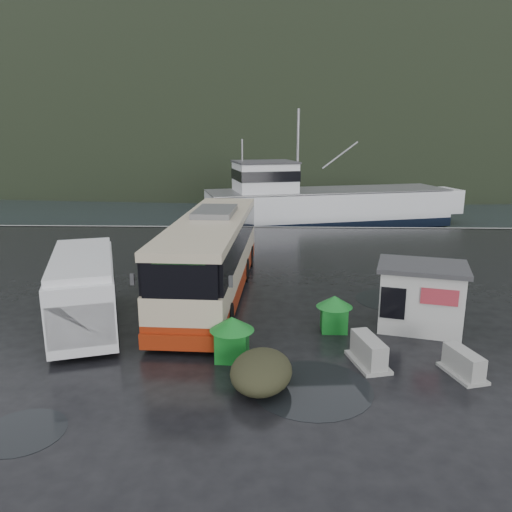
{
  "coord_description": "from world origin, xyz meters",
  "views": [
    {
      "loc": [
        2.33,
        -16.97,
        7.15
      ],
      "look_at": [
        1.69,
        4.48,
        1.7
      ],
      "focal_mm": 35.0,
      "sensor_mm": 36.0,
      "label": 1
    }
  ],
  "objects_px": {
    "coach_bus": "(213,293)",
    "waste_bin_right": "(232,359)",
    "fishing_trawler": "(328,211)",
    "dome_tent": "(261,387)",
    "jersey_barrier_c": "(462,375)",
    "ticket_kiosk": "(418,328)",
    "white_van": "(87,326)",
    "waste_bin_left": "(333,330)",
    "jersey_barrier_a": "(368,364)"
  },
  "relations": [
    {
      "from": "coach_bus",
      "to": "waste_bin_right",
      "type": "relative_size",
      "value": 9.11
    },
    {
      "from": "fishing_trawler",
      "to": "waste_bin_right",
      "type": "bearing_deg",
      "value": -117.01
    },
    {
      "from": "dome_tent",
      "to": "jersey_barrier_c",
      "type": "relative_size",
      "value": 1.59
    },
    {
      "from": "dome_tent",
      "to": "jersey_barrier_c",
      "type": "distance_m",
      "value": 6.09
    },
    {
      "from": "ticket_kiosk",
      "to": "jersey_barrier_c",
      "type": "bearing_deg",
      "value": -70.48
    },
    {
      "from": "white_van",
      "to": "ticket_kiosk",
      "type": "xyz_separation_m",
      "value": [
        12.37,
        0.19,
        0.0
      ]
    },
    {
      "from": "waste_bin_left",
      "to": "waste_bin_right",
      "type": "bearing_deg",
      "value": -145.25
    },
    {
      "from": "waste_bin_right",
      "to": "dome_tent",
      "type": "distance_m",
      "value": 2.03
    },
    {
      "from": "waste_bin_left",
      "to": "waste_bin_right",
      "type": "xyz_separation_m",
      "value": [
        -3.54,
        -2.45,
        0.0
      ]
    },
    {
      "from": "waste_bin_left",
      "to": "fishing_trawler",
      "type": "height_order",
      "value": "fishing_trawler"
    },
    {
      "from": "dome_tent",
      "to": "white_van",
      "type": "bearing_deg",
      "value": 146.57
    },
    {
      "from": "waste_bin_right",
      "to": "ticket_kiosk",
      "type": "bearing_deg",
      "value": 22.51
    },
    {
      "from": "waste_bin_left",
      "to": "jersey_barrier_a",
      "type": "bearing_deg",
      "value": -74.34
    },
    {
      "from": "waste_bin_left",
      "to": "dome_tent",
      "type": "relative_size",
      "value": 0.54
    },
    {
      "from": "ticket_kiosk",
      "to": "fishing_trawler",
      "type": "relative_size",
      "value": 0.12
    },
    {
      "from": "white_van",
      "to": "waste_bin_right",
      "type": "height_order",
      "value": "white_van"
    },
    {
      "from": "coach_bus",
      "to": "jersey_barrier_a",
      "type": "bearing_deg",
      "value": -47.74
    },
    {
      "from": "waste_bin_right",
      "to": "ticket_kiosk",
      "type": "xyz_separation_m",
      "value": [
        6.71,
        2.78,
        0.0
      ]
    },
    {
      "from": "ticket_kiosk",
      "to": "coach_bus",
      "type": "bearing_deg",
      "value": 169.95
    },
    {
      "from": "ticket_kiosk",
      "to": "waste_bin_right",
      "type": "bearing_deg",
      "value": -142.29
    },
    {
      "from": "white_van",
      "to": "jersey_barrier_c",
      "type": "distance_m",
      "value": 13.12
    },
    {
      "from": "white_van",
      "to": "waste_bin_left",
      "type": "bearing_deg",
      "value": -19.2
    },
    {
      "from": "waste_bin_right",
      "to": "fishing_trawler",
      "type": "height_order",
      "value": "fishing_trawler"
    },
    {
      "from": "coach_bus",
      "to": "ticket_kiosk",
      "type": "height_order",
      "value": "coach_bus"
    },
    {
      "from": "white_van",
      "to": "jersey_barrier_a",
      "type": "xyz_separation_m",
      "value": [
        9.95,
        -2.82,
        0.0
      ]
    },
    {
      "from": "waste_bin_right",
      "to": "fishing_trawler",
      "type": "distance_m",
      "value": 31.06
    },
    {
      "from": "jersey_barrier_a",
      "to": "jersey_barrier_c",
      "type": "xyz_separation_m",
      "value": [
        2.7,
        -0.65,
        0.0
      ]
    },
    {
      "from": "jersey_barrier_c",
      "to": "white_van",
      "type": "bearing_deg",
      "value": 164.65
    },
    {
      "from": "white_van",
      "to": "ticket_kiosk",
      "type": "height_order",
      "value": "white_van"
    },
    {
      "from": "dome_tent",
      "to": "waste_bin_left",
      "type": "bearing_deg",
      "value": 58.74
    },
    {
      "from": "white_van",
      "to": "dome_tent",
      "type": "bearing_deg",
      "value": -51.78
    },
    {
      "from": "jersey_barrier_c",
      "to": "dome_tent",
      "type": "bearing_deg",
      "value": -171.52
    },
    {
      "from": "jersey_barrier_a",
      "to": "waste_bin_right",
      "type": "bearing_deg",
      "value": 176.88
    },
    {
      "from": "white_van",
      "to": "jersey_barrier_c",
      "type": "height_order",
      "value": "white_van"
    },
    {
      "from": "waste_bin_right",
      "to": "fishing_trawler",
      "type": "xyz_separation_m",
      "value": [
        6.39,
        30.4,
        0.0
      ]
    },
    {
      "from": "white_van",
      "to": "waste_bin_right",
      "type": "distance_m",
      "value": 6.22
    },
    {
      "from": "waste_bin_right",
      "to": "jersey_barrier_c",
      "type": "xyz_separation_m",
      "value": [
        6.99,
        -0.88,
        0.0
      ]
    },
    {
      "from": "waste_bin_right",
      "to": "jersey_barrier_a",
      "type": "distance_m",
      "value": 4.3
    },
    {
      "from": "coach_bus",
      "to": "jersey_barrier_a",
      "type": "height_order",
      "value": "coach_bus"
    },
    {
      "from": "waste_bin_left",
      "to": "fishing_trawler",
      "type": "xyz_separation_m",
      "value": [
        2.85,
        27.95,
        0.0
      ]
    },
    {
      "from": "jersey_barrier_a",
      "to": "dome_tent",
      "type": "bearing_deg",
      "value": -155.03
    },
    {
      "from": "waste_bin_right",
      "to": "jersey_barrier_a",
      "type": "bearing_deg",
      "value": -3.12
    },
    {
      "from": "coach_bus",
      "to": "fishing_trawler",
      "type": "xyz_separation_m",
      "value": [
        7.76,
        23.8,
        0.0
      ]
    },
    {
      "from": "ticket_kiosk",
      "to": "jersey_barrier_c",
      "type": "xyz_separation_m",
      "value": [
        0.28,
        -3.67,
        0.0
      ]
    },
    {
      "from": "waste_bin_right",
      "to": "coach_bus",
      "type": "bearing_deg",
      "value": 101.78
    },
    {
      "from": "white_van",
      "to": "fishing_trawler",
      "type": "bearing_deg",
      "value": 48.23
    },
    {
      "from": "jersey_barrier_a",
      "to": "fishing_trawler",
      "type": "relative_size",
      "value": 0.07
    },
    {
      "from": "waste_bin_right",
      "to": "jersey_barrier_a",
      "type": "relative_size",
      "value": 0.81
    },
    {
      "from": "waste_bin_left",
      "to": "jersey_barrier_a",
      "type": "distance_m",
      "value": 2.79
    },
    {
      "from": "white_van",
      "to": "jersey_barrier_a",
      "type": "height_order",
      "value": "white_van"
    }
  ]
}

